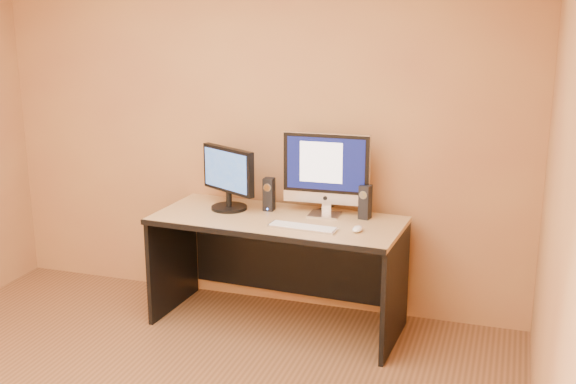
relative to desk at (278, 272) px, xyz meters
name	(u,v)px	position (x,y,z in m)	size (l,w,h in m)	color
walls	(107,200)	(-0.31, -1.58, 0.91)	(4.00, 4.00, 2.60)	#AA7E44
desk	(278,272)	(0.00, 0.00, 0.00)	(1.68, 0.74, 0.78)	tan
imac	(325,174)	(0.29, 0.17, 0.68)	(0.60, 0.22, 0.58)	#BCBCC1
second_monitor	(229,179)	(-0.40, 0.11, 0.61)	(0.51, 0.25, 0.44)	black
speaker_left	(269,194)	(-0.12, 0.17, 0.51)	(0.07, 0.08, 0.23)	black
speaker_right	(365,202)	(0.56, 0.18, 0.51)	(0.07, 0.08, 0.23)	black
keyboard	(303,227)	(0.23, -0.16, 0.40)	(0.45, 0.12, 0.02)	silver
mouse	(357,229)	(0.58, -0.12, 0.41)	(0.06, 0.11, 0.04)	white
cable_a	(328,211)	(0.29, 0.26, 0.39)	(0.01, 0.01, 0.23)	black
cable_b	(323,208)	(0.23, 0.31, 0.39)	(0.01, 0.01, 0.19)	black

